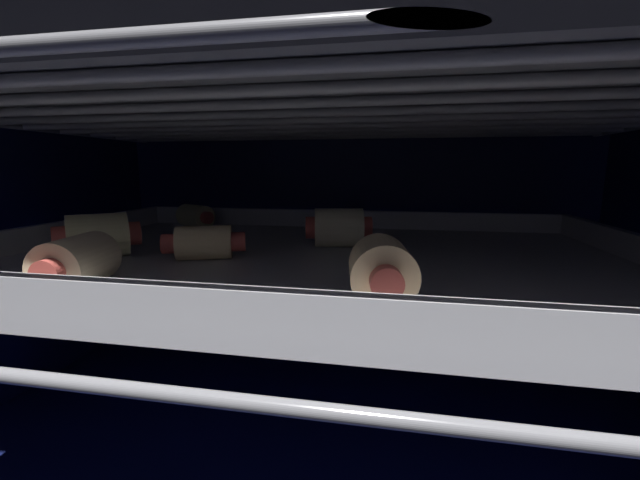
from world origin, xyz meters
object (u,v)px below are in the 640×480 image
pig_in_blanket_upper_0 (185,56)px  pig_in_blanket_upper_3 (183,90)px  baking_tray_lower (314,256)px  pig_in_blanket_lower_3 (195,216)px  baking_tray_upper (313,104)px  oven_rack_upper (314,117)px  pig_in_blanket_lower_5 (98,236)px  pig_in_blanket_upper_5 (614,67)px  pig_in_blanket_lower_6 (77,263)px  oven_rack_lower (314,268)px  pig_in_blanket_lower_4 (339,228)px  pig_in_blanket_upper_1 (440,43)px  pig_in_blanket_lower_2 (382,271)px  pig_in_blanket_upper_4 (134,79)px  pig_in_blanket_upper_2 (547,48)px  pig_in_blanket_lower_0 (204,243)px

pig_in_blanket_upper_0 → pig_in_blanket_upper_3: size_ratio=0.89×
baking_tray_lower → pig_in_blanket_lower_3: bearing=143.4°
pig_in_blanket_lower_3 → baking_tray_upper: 22.30cm
pig_in_blanket_lower_3 → oven_rack_upper: (16.09, -11.93, 8.93)cm
pig_in_blanket_lower_5 → pig_in_blanket_upper_0: size_ratio=0.98×
pig_in_blanket_upper_5 → pig_in_blanket_lower_6: bearing=-159.8°
pig_in_blanket_upper_5 → oven_rack_lower: bearing=-180.0°
pig_in_blanket_lower_3 → pig_in_blanket_upper_3: (5.34, -10.74, 11.33)cm
pig_in_blanket_lower_4 → pig_in_blanket_upper_5: pig_in_blanket_upper_5 is taller
baking_tray_upper → pig_in_blanket_upper_5: 19.17cm
pig_in_blanket_lower_4 → pig_in_blanket_lower_5: 18.34cm
oven_rack_lower → pig_in_blanket_lower_5: pig_in_blanket_lower_5 is taller
oven_rack_lower → pig_in_blanket_upper_1: size_ratio=11.25×
oven_rack_lower → pig_in_blanket_lower_2: pig_in_blanket_lower_2 is taller
pig_in_blanket_lower_6 → pig_in_blanket_upper_0: 12.88cm
pig_in_blanket_upper_1 → pig_in_blanket_upper_4: bearing=171.3°
pig_in_blanket_lower_2 → pig_in_blanket_upper_2: bearing=28.5°
pig_in_blanket_upper_1 → baking_tray_upper: bearing=140.3°
baking_tray_lower → pig_in_blanket_lower_4: bearing=69.0°
pig_in_blanket_lower_0 → pig_in_blanket_lower_6: 8.72cm
oven_rack_lower → pig_in_blanket_upper_0: size_ratio=9.93×
pig_in_blanket_lower_3 → pig_in_blanket_upper_0: bearing=-61.9°
baking_tray_upper → pig_in_blanket_upper_3: (-10.75, 1.19, 1.53)cm
pig_in_blanket_lower_3 → pig_in_blanket_upper_5: bearing=-18.7°
oven_rack_lower → pig_in_blanket_upper_0: bearing=-128.5°
pig_in_blanket_lower_3 → baking_tray_upper: (16.09, -11.93, 9.80)cm
oven_rack_lower → pig_in_blanket_lower_6: 15.67cm
pig_in_blanket_upper_3 → pig_in_blanket_upper_5: 29.87cm
pig_in_blanket_lower_4 → pig_in_blanket_upper_1: size_ratio=1.19×
baking_tray_upper → pig_in_blanket_upper_2: 14.62cm
baking_tray_lower → pig_in_blanket_lower_6: (-10.88, -11.00, 1.58)cm
pig_in_blanket_lower_3 → pig_in_blanket_upper_1: size_ratio=1.07×
pig_in_blanket_lower_4 → pig_in_blanket_upper_0: bearing=-123.4°
oven_rack_lower → pig_in_blanket_upper_3: 17.39cm
pig_in_blanket_upper_1 → pig_in_blanket_upper_0: bearing=-177.3°
pig_in_blanket_lower_4 → oven_rack_upper: oven_rack_upper is taller
oven_rack_upper → pig_in_blanket_upper_1: bearing=-39.7°
pig_in_blanket_lower_4 → pig_in_blanket_lower_6: bearing=-130.0°
pig_in_blanket_upper_2 → pig_in_blanket_upper_3: size_ratio=0.98×
pig_in_blanket_lower_2 → pig_in_blanket_upper_5: pig_in_blanket_upper_5 is taller
pig_in_blanket_lower_6 → pig_in_blanket_lower_2: bearing=3.1°
pig_in_blanket_lower_5 → pig_in_blanket_upper_3: bearing=48.5°
oven_rack_lower → baking_tray_upper: 12.08cm
pig_in_blanket_lower_6 → baking_tray_upper: 18.21cm
pig_in_blanket_lower_3 → pig_in_blanket_upper_2: size_ratio=0.86×
pig_in_blanket_upper_0 → pig_in_blanket_upper_5: same height
pig_in_blanket_lower_5 → pig_in_blanket_upper_1: bearing=-6.5°
pig_in_blanket_lower_6 → pig_in_blanket_lower_0: bearing=67.0°
baking_tray_lower → pig_in_blanket_upper_1: (8.00, -6.65, 12.93)cm
pig_in_blanket_upper_1 → pig_in_blanket_upper_3: 20.32cm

